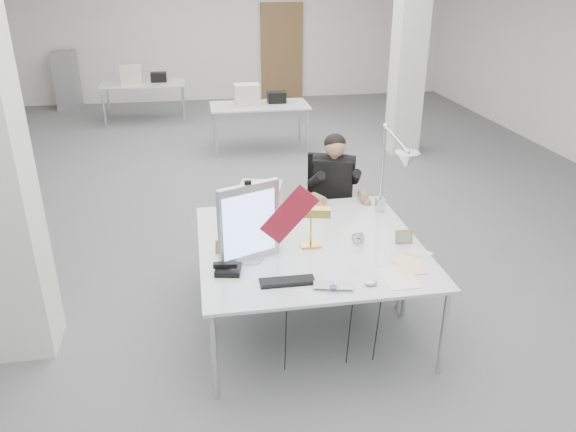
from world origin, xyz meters
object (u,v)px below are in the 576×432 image
object	(u,v)px
monitor	(249,223)
laptop	(333,289)
bankers_lamp	(311,229)
beige_monitor	(260,204)
architect_lamp	(392,168)
seated_person	(334,177)
desk_main	(322,272)
office_chair	(332,206)
desk_phone	(228,270)

from	to	relation	value
monitor	laptop	xyz separation A→B (m)	(0.53, -0.55, -0.30)
bankers_lamp	beige_monitor	xyz separation A→B (m)	(-0.34, 0.54, 0.02)
monitor	laptop	bearing A→B (deg)	-68.87
monitor	architect_lamp	xyz separation A→B (m)	(1.29, 0.50, 0.19)
bankers_lamp	architect_lamp	distance (m)	0.93
laptop	bankers_lamp	xyz separation A→B (m)	(-0.02, 0.70, 0.14)
seated_person	beige_monitor	distance (m)	1.03
desk_main	bankers_lamp	distance (m)	0.44
office_chair	bankers_lamp	world-z (taller)	office_chair
laptop	beige_monitor	distance (m)	1.30
office_chair	beige_monitor	xyz separation A→B (m)	(-0.82, -0.67, 0.36)
seated_person	laptop	size ratio (longest dim) A/B	2.86
desk_main	bankers_lamp	bearing A→B (deg)	90.35
bankers_lamp	laptop	bearing A→B (deg)	-75.50
seated_person	desk_phone	size ratio (longest dim) A/B	4.37
seated_person	monitor	world-z (taller)	monitor
architect_lamp	office_chair	bearing A→B (deg)	127.34
office_chair	desk_phone	bearing A→B (deg)	-106.76
monitor	office_chair	bearing A→B (deg)	31.31
seated_person	bankers_lamp	xyz separation A→B (m)	(-0.48, -1.16, 0.00)
bankers_lamp	desk_phone	size ratio (longest dim) A/B	1.61
seated_person	architect_lamp	xyz separation A→B (m)	(0.30, -0.81, 0.36)
bankers_lamp	beige_monitor	distance (m)	0.64
office_chair	beige_monitor	bearing A→B (deg)	-120.04
seated_person	monitor	size ratio (longest dim) A/B	1.30
monitor	bankers_lamp	world-z (taller)	monitor
seated_person	laptop	world-z (taller)	seated_person
seated_person	bankers_lamp	distance (m)	1.26
bankers_lamp	office_chair	bearing A→B (deg)	81.45
monitor	beige_monitor	xyz separation A→B (m)	(0.17, 0.69, -0.14)
bankers_lamp	beige_monitor	bearing A→B (deg)	135.46
laptop	desk_phone	bearing A→B (deg)	165.69
beige_monitor	architect_lamp	xyz separation A→B (m)	(1.12, -0.18, 0.33)
laptop	desk_phone	xyz separation A→B (m)	(-0.71, 0.38, 0.01)
office_chair	monitor	xyz separation A→B (m)	(-0.99, -1.36, 0.50)
laptop	architect_lamp	xyz separation A→B (m)	(0.76, 1.05, 0.49)
beige_monitor	architect_lamp	bearing A→B (deg)	5.77
seated_person	bankers_lamp	bearing A→B (deg)	-91.85
laptop	bankers_lamp	size ratio (longest dim) A/B	0.95
office_chair	seated_person	size ratio (longest dim) A/B	1.41
monitor	laptop	world-z (taller)	monitor
seated_person	beige_monitor	bearing A→B (deg)	-122.19
office_chair	laptop	size ratio (longest dim) A/B	4.02
laptop	desk_phone	world-z (taller)	desk_phone
office_chair	architect_lamp	size ratio (longest dim) A/B	1.13
office_chair	bankers_lamp	bearing A→B (deg)	-91.01
monitor	beige_monitor	distance (m)	0.72
desk_main	laptop	bearing A→B (deg)	-87.11
desk_main	beige_monitor	distance (m)	1.02
seated_person	laptop	bearing A→B (deg)	-83.36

